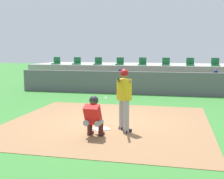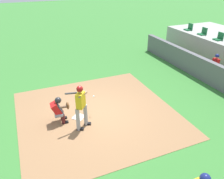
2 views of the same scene
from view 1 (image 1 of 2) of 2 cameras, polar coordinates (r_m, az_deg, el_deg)
ground_plane at (r=9.46m, az=-0.94°, el=-6.57°), size 80.00×80.00×0.00m
dirt_infield at (r=9.46m, az=-0.94°, el=-6.53°), size 6.40×6.40×0.01m
home_plate at (r=8.71m, az=-2.19°, el=-7.67°), size 0.62×0.62×0.02m
batter_at_plate at (r=8.31m, az=2.34°, el=-1.26°), size 0.51×0.91×1.80m
catcher_crouched at (r=7.87m, az=-3.57°, el=-4.94°), size 0.50×1.81×1.13m
dugout_wall at (r=15.66m, az=4.67°, el=1.30°), size 13.00×0.30×1.20m
dugout_bench at (r=16.69m, az=5.14°, el=0.39°), size 11.80×0.44×0.45m
dugout_player_0 at (r=16.65m, az=1.52°, el=1.96°), size 0.49×0.70×1.30m
dugout_player_1 at (r=16.46m, az=19.55°, el=1.45°), size 0.49×0.70×1.30m
stands_platform at (r=20.00m, az=6.45°, el=2.94°), size 15.00×4.40×1.40m
stadium_seat_0 at (r=19.96m, az=-10.81°, el=5.24°), size 0.46×0.46×0.48m
stadium_seat_1 at (r=19.43m, az=-6.88°, el=5.26°), size 0.46×0.46×0.48m
stadium_seat_2 at (r=18.99m, az=-2.76°, el=5.26°), size 0.46×0.46×0.48m
stadium_seat_3 at (r=18.66m, az=1.54°, el=5.22°), size 0.46×0.46×0.48m
stadium_seat_4 at (r=18.44m, az=5.97°, el=5.15°), size 0.46×0.46×0.48m
stadium_seat_5 at (r=18.32m, az=10.47°, el=5.05°), size 0.46×0.46×0.48m
stadium_seat_6 at (r=18.32m, az=15.01°, el=4.92°), size 0.46×0.46×0.48m
stadium_seat_7 at (r=18.44m, az=19.51°, el=4.76°), size 0.46×0.46×0.48m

